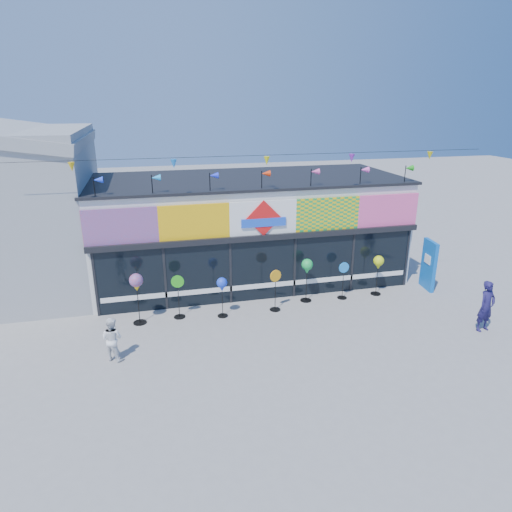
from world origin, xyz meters
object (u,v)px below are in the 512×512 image
object	(u,v)px
spinner_3	(275,289)
spinner_5	(343,279)
spinner_2	(222,286)
spinner_6	(378,264)
spinner_0	(136,284)
spinner_4	(307,268)
spinner_1	(178,295)
child	(112,339)
blue_sign	(429,265)
adult_man	(486,306)

from	to	relation	value
spinner_3	spinner_5	distance (m)	2.73
spinner_2	spinner_6	bearing A→B (deg)	4.45
spinner_0	spinner_6	distance (m)	8.73
spinner_0	spinner_4	xyz separation A→B (m)	(5.94, 0.38, -0.10)
spinner_5	spinner_6	world-z (taller)	spinner_6
spinner_1	child	world-z (taller)	spinner_1
spinner_1	spinner_6	distance (m)	7.42
spinner_0	spinner_5	bearing A→B (deg)	2.23
spinner_4	child	xyz separation A→B (m)	(-6.65, -2.47, -0.65)
blue_sign	spinner_5	distance (m)	3.59
spinner_3	spinner_1	bearing A→B (deg)	176.22
spinner_1	adult_man	bearing A→B (deg)	-18.78
spinner_5	spinner_1	bearing A→B (deg)	-178.40
spinner_2	child	bearing A→B (deg)	-150.70
spinner_4	spinner_5	world-z (taller)	spinner_4
spinner_2	spinner_5	xyz separation A→B (m)	(4.58, 0.43, -0.38)
spinner_0	spinner_5	world-z (taller)	spinner_0
spinner_5	spinner_6	distance (m)	1.48
spinner_6	child	world-z (taller)	spinner_6
spinner_5	spinner_6	xyz separation A→B (m)	(1.39, 0.03, 0.49)
blue_sign	spinner_0	bearing A→B (deg)	-171.24
adult_man	child	bearing A→B (deg)	162.59
spinner_2	spinner_6	size ratio (longest dim) A/B	0.92
child	spinner_6	bearing A→B (deg)	-132.81
spinner_1	spinner_4	xyz separation A→B (m)	(4.63, 0.26, 0.49)
spinner_0	spinner_1	world-z (taller)	spinner_0
spinner_1	spinner_2	world-z (taller)	spinner_1
blue_sign	adult_man	distance (m)	3.47
spinner_2	spinner_3	bearing A→B (deg)	1.36
spinner_4	adult_man	size ratio (longest dim) A/B	0.97
spinner_1	spinner_5	world-z (taller)	spinner_1
spinner_3	blue_sign	bearing A→B (deg)	4.42
blue_sign	spinner_5	xyz separation A→B (m)	(-3.58, -0.10, -0.23)
spinner_0	adult_man	distance (m)	11.16
spinner_2	spinner_0	bearing A→B (deg)	176.97
blue_sign	spinner_4	bearing A→B (deg)	-173.17
spinner_5	spinner_0	bearing A→B (deg)	-177.77
spinner_3	spinner_4	distance (m)	1.49
spinner_0	spinner_2	xyz separation A→B (m)	(2.75, -0.15, -0.27)
spinner_4	spinner_1	bearing A→B (deg)	-176.79
spinner_3	spinner_6	xyz separation A→B (m)	(4.10, 0.42, 0.44)
adult_man	child	world-z (taller)	adult_man
spinner_5	adult_man	world-z (taller)	adult_man
spinner_5	adult_man	size ratio (longest dim) A/B	0.84
blue_sign	spinner_3	bearing A→B (deg)	-168.83
spinner_2	spinner_4	distance (m)	3.23
spinner_6	spinner_5	bearing A→B (deg)	-178.60
spinner_0	spinner_1	xyz separation A→B (m)	(1.31, 0.12, -0.59)
spinner_1	spinner_0	bearing A→B (deg)	-174.88
spinner_0	spinner_4	bearing A→B (deg)	3.63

